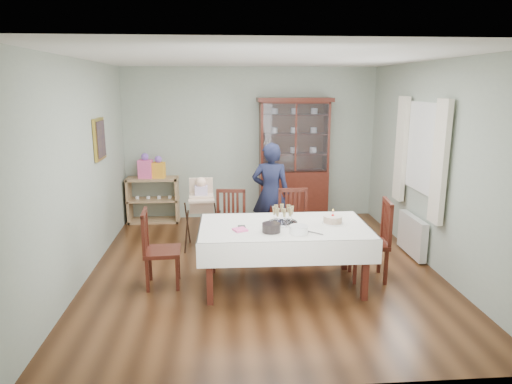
{
  "coord_description": "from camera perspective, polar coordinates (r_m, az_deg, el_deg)",
  "views": [
    {
      "loc": [
        -0.53,
        -5.69,
        2.37
      ],
      "look_at": [
        -0.08,
        0.2,
        1.0
      ],
      "focal_mm": 32.0,
      "sensor_mm": 36.0,
      "label": 1
    }
  ],
  "objects": [
    {
      "name": "floor",
      "position": [
        6.19,
        0.88,
        -9.43
      ],
      "size": [
        5.0,
        5.0,
        0.0
      ],
      "primitive_type": "plane",
      "color": "#593319",
      "rests_on": "ground"
    },
    {
      "name": "plate_stack_dark",
      "position": [
        5.17,
        1.92,
        -4.47
      ],
      "size": [
        0.28,
        0.28,
        0.1
      ],
      "primitive_type": "cylinder",
      "rotation": [
        0.0,
        0.0,
        -0.38
      ],
      "color": "black",
      "rests_on": "dining_table"
    },
    {
      "name": "cutlery",
      "position": [
        5.33,
        -2.15,
        -4.41
      ],
      "size": [
        0.12,
        0.16,
        0.01
      ],
      "primitive_type": null,
      "rotation": [
        0.0,
        0.0,
        0.07
      ],
      "color": "silver",
      "rests_on": "dining_table"
    },
    {
      "name": "woman",
      "position": [
        6.9,
        1.85,
        -0.22
      ],
      "size": [
        0.62,
        0.46,
        1.56
      ],
      "primitive_type": "imported",
      "rotation": [
        0.0,
        0.0,
        2.99
      ],
      "color": "black",
      "rests_on": "floor"
    },
    {
      "name": "cake_knife",
      "position": [
        5.19,
        6.94,
        -5.0
      ],
      "size": [
        0.24,
        0.23,
        0.01
      ],
      "primitive_type": "cube",
      "rotation": [
        0.0,
        0.0,
        -0.76
      ],
      "color": "silver",
      "rests_on": "dining_table"
    },
    {
      "name": "dining_table",
      "position": [
        5.54,
        3.45,
        -7.91
      ],
      "size": [
        2.01,
        1.18,
        0.76
      ],
      "rotation": [
        0.0,
        0.0,
        -0.01
      ],
      "color": "#471911",
      "rests_on": "floor"
    },
    {
      "name": "curtain_left",
      "position": [
        6.07,
        22.01,
        3.44
      ],
      "size": [
        0.07,
        0.3,
        1.55
      ],
      "primitive_type": "cube",
      "color": "silver",
      "rests_on": "room_shell"
    },
    {
      "name": "plate_stack_white",
      "position": [
        5.14,
        5.35,
        -4.7
      ],
      "size": [
        0.26,
        0.26,
        0.09
      ],
      "primitive_type": "cylinder",
      "rotation": [
        0.0,
        0.0,
        0.31
      ],
      "color": "white",
      "rests_on": "dining_table"
    },
    {
      "name": "gift_bag_orange",
      "position": [
        8.14,
        -12.07,
        2.94
      ],
      "size": [
        0.23,
        0.18,
        0.39
      ],
      "color": "#F9A827",
      "rests_on": "sideboard"
    },
    {
      "name": "chair_far_right",
      "position": [
        6.44,
        4.82,
        -5.81
      ],
      "size": [
        0.44,
        0.44,
        0.96
      ],
      "rotation": [
        0.0,
        0.0,
        0.02
      ],
      "color": "#471911",
      "rests_on": "floor"
    },
    {
      "name": "high_chair",
      "position": [
        6.88,
        -6.76,
        -3.48
      ],
      "size": [
        0.49,
        0.49,
        1.07
      ],
      "rotation": [
        0.0,
        0.0,
        0.04
      ],
      "color": "black",
      "rests_on": "floor"
    },
    {
      "name": "window",
      "position": [
        6.64,
        20.21,
        5.21
      ],
      "size": [
        0.04,
        1.02,
        1.22
      ],
      "primitive_type": "cube",
      "color": "white",
      "rests_on": "room_shell"
    },
    {
      "name": "picture_frame",
      "position": [
        6.74,
        -18.99,
        6.27
      ],
      "size": [
        0.04,
        0.48,
        0.58
      ],
      "primitive_type": "cube",
      "color": "gold",
      "rests_on": "room_shell"
    },
    {
      "name": "chair_far_left",
      "position": [
        6.41,
        -3.25,
        -5.91
      ],
      "size": [
        0.48,
        0.48,
        0.96
      ],
      "rotation": [
        0.0,
        0.0,
        -0.12
      ],
      "color": "#471911",
      "rests_on": "floor"
    },
    {
      "name": "napkin_stack",
      "position": [
        5.23,
        -2.0,
        -4.73
      ],
      "size": [
        0.19,
        0.19,
        0.02
      ],
      "primitive_type": "cube",
      "rotation": [
        0.0,
        0.0,
        0.4
      ],
      "color": "pink",
      "rests_on": "dining_table"
    },
    {
      "name": "birthday_cake",
      "position": [
        5.55,
        9.56,
        -3.45
      ],
      "size": [
        0.26,
        0.26,
        0.18
      ],
      "color": "white",
      "rests_on": "dining_table"
    },
    {
      "name": "sideboard",
      "position": [
        8.3,
        -12.71,
        -0.95
      ],
      "size": [
        0.9,
        0.38,
        0.8
      ],
      "color": "tan",
      "rests_on": "floor"
    },
    {
      "name": "radiator",
      "position": [
        6.88,
        18.93,
        -5.13
      ],
      "size": [
        0.1,
        0.8,
        0.55
      ],
      "primitive_type": "cube",
      "color": "white",
      "rests_on": "floor"
    },
    {
      "name": "chair_end_right",
      "position": [
        5.94,
        13.99,
        -7.7
      ],
      "size": [
        0.51,
        0.51,
        1.01
      ],
      "rotation": [
        0.0,
        0.0,
        -1.69
      ],
      "color": "#471911",
      "rests_on": "floor"
    },
    {
      "name": "room_shell",
      "position": [
        6.28,
        0.49,
        7.02
      ],
      "size": [
        5.0,
        5.0,
        5.0
      ],
      "color": "#9EAA99",
      "rests_on": "floor"
    },
    {
      "name": "curtain_right",
      "position": [
        7.19,
        17.69,
        5.14
      ],
      "size": [
        0.07,
        0.3,
        1.55
      ],
      "primitive_type": "cube",
      "color": "silver",
      "rests_on": "room_shell"
    },
    {
      "name": "china_cabinet",
      "position": [
        8.14,
        4.72,
        4.26
      ],
      "size": [
        1.3,
        0.48,
        2.18
      ],
      "color": "#471911",
      "rests_on": "floor"
    },
    {
      "name": "champagne_tray",
      "position": [
        5.49,
        3.39,
        -3.27
      ],
      "size": [
        0.35,
        0.35,
        0.21
      ],
      "color": "silver",
      "rests_on": "dining_table"
    },
    {
      "name": "gift_bag_pink",
      "position": [
        8.17,
        -13.66,
        3.05
      ],
      "size": [
        0.26,
        0.18,
        0.44
      ],
      "color": "pink",
      "rests_on": "sideboard"
    },
    {
      "name": "chair_end_left",
      "position": [
        5.69,
        -11.73,
        -8.75
      ],
      "size": [
        0.44,
        0.44,
        0.94
      ],
      "rotation": [
        0.0,
        0.0,
        1.62
      ],
      "color": "#471911",
      "rests_on": "floor"
    }
  ]
}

